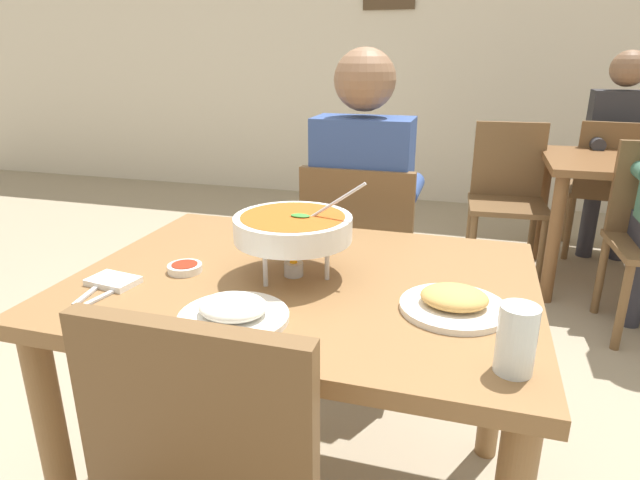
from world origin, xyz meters
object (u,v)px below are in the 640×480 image
at_px(diner_main, 364,202).
at_px(chair_bg_right, 507,190).
at_px(drink_glass, 516,343).
at_px(chair_diner_main, 360,262).
at_px(sauce_dish, 185,268).
at_px(appetizer_plate, 454,302).
at_px(chair_bg_left, 608,183).
at_px(dining_table_main, 304,316).
at_px(dining_table_far, 639,184).
at_px(rice_plate, 233,312).
at_px(curry_bowl, 292,229).
at_px(patron_bg_left, 617,143).

xyz_separation_m(diner_main, chair_bg_right, (0.60, 1.38, -0.24)).
height_order(diner_main, drink_glass, diner_main).
relative_size(chair_diner_main, sauce_dish, 10.00).
xyz_separation_m(chair_diner_main, chair_bg_right, (0.60, 1.41, 0.00)).
xyz_separation_m(appetizer_plate, drink_glass, (0.12, -0.22, 0.04)).
relative_size(chair_diner_main, chair_bg_left, 1.00).
bearing_deg(dining_table_main, diner_main, 90.00).
distance_m(drink_glass, chair_bg_left, 2.92).
height_order(chair_diner_main, dining_table_far, chair_diner_main).
bearing_deg(diner_main, rice_plate, -93.93).
distance_m(diner_main, dining_table_far, 1.82).
distance_m(curry_bowl, dining_table_far, 2.44).
distance_m(appetizer_plate, chair_bg_right, 2.25).
xyz_separation_m(diner_main, curry_bowl, (-0.03, -0.76, 0.12)).
height_order(dining_table_main, chair_diner_main, chair_diner_main).
bearing_deg(chair_bg_right, diner_main, -113.49).
height_order(drink_glass, patron_bg_left, patron_bg_left).
distance_m(diner_main, chair_bg_right, 1.52).
relative_size(appetizer_plate, sauce_dish, 2.67).
bearing_deg(rice_plate, chair_bg_left, 65.02).
bearing_deg(chair_bg_left, drink_glass, -104.42).
relative_size(chair_diner_main, dining_table_far, 0.90).
height_order(diner_main, dining_table_far, diner_main).
distance_m(curry_bowl, rice_plate, 0.29).
xyz_separation_m(curry_bowl, rice_plate, (-0.04, -0.27, -0.11)).
relative_size(dining_table_far, patron_bg_left, 0.76).
distance_m(rice_plate, drink_glass, 0.57).
distance_m(chair_bg_left, patron_bg_left, 0.26).
bearing_deg(rice_plate, appetizer_plate, 21.93).
bearing_deg(chair_diner_main, appetizer_plate, -64.73).
bearing_deg(patron_bg_left, dining_table_far, -87.91).
relative_size(diner_main, rice_plate, 5.46).
bearing_deg(diner_main, chair_diner_main, -90.00).
height_order(chair_diner_main, chair_bg_right, same).
height_order(chair_diner_main, patron_bg_left, patron_bg_left).
bearing_deg(chair_diner_main, diner_main, 90.00).
bearing_deg(diner_main, chair_bg_left, 55.04).
relative_size(dining_table_main, chair_diner_main, 1.29).
relative_size(appetizer_plate, chair_bg_left, 0.27).
bearing_deg(rice_plate, diner_main, 86.07).
xyz_separation_m(diner_main, drink_glass, (0.50, -1.06, 0.05)).
distance_m(sauce_dish, chair_bg_right, 2.38).
xyz_separation_m(appetizer_plate, chair_bg_right, (0.22, 2.22, -0.25)).
bearing_deg(dining_table_main, patron_bg_left, 64.28).
bearing_deg(chair_bg_left, sauce_dish, -120.95).
distance_m(diner_main, curry_bowl, 0.77).
height_order(chair_diner_main, appetizer_plate, chair_diner_main).
bearing_deg(curry_bowl, patron_bg_left, 63.83).
distance_m(dining_table_main, diner_main, 0.76).
xyz_separation_m(diner_main, chair_bg_left, (1.22, 1.75, -0.24)).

